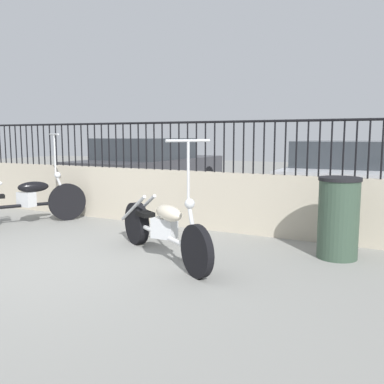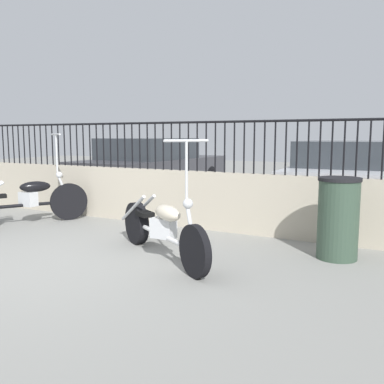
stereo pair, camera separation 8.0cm
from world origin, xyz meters
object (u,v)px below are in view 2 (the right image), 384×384
(motorcycle_white, at_px, (158,226))
(motorcycle_black, at_px, (20,200))
(trash_bin, at_px, (338,218))
(car_silver, at_px, (345,176))
(car_dark_grey, at_px, (152,166))

(motorcycle_white, relative_size, motorcycle_black, 1.06)
(motorcycle_white, bearing_deg, trash_bin, 58.29)
(motorcycle_black, xyz_separation_m, trash_bin, (4.98, 0.48, 0.08))
(motorcycle_black, distance_m, car_silver, 6.05)
(trash_bin, relative_size, car_silver, 0.24)
(motorcycle_white, height_order, motorcycle_black, motorcycle_black)
(motorcycle_white, height_order, car_silver, motorcycle_white)
(motorcycle_white, distance_m, car_silver, 4.76)
(motorcycle_white, bearing_deg, car_dark_grey, 157.04)
(motorcycle_black, distance_m, trash_bin, 5.00)
(trash_bin, bearing_deg, motorcycle_white, -154.14)
(trash_bin, xyz_separation_m, car_silver, (-0.50, 3.58, 0.20))
(car_dark_grey, distance_m, car_silver, 4.75)
(motorcycle_black, xyz_separation_m, car_dark_grey, (-0.27, 4.31, 0.29))
(motorcycle_white, height_order, car_dark_grey, motorcycle_white)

